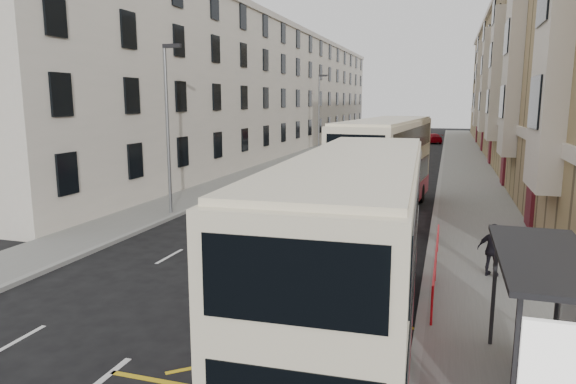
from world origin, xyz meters
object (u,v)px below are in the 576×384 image
(bus_shelter, at_px, (556,302))
(white_van, at_px, (338,150))
(car_red, at_px, (432,138))
(street_lamp_far, at_px, (319,110))
(pedestrian_mid, at_px, (573,377))
(double_decker_front, at_px, (355,254))
(car_dark, at_px, (373,133))
(car_silver, at_px, (360,138))
(double_decker_rear, at_px, (386,167))
(street_lamp_near, at_px, (168,120))
(pedestrian_far, at_px, (493,250))

(bus_shelter, distance_m, white_van, 42.15)
(white_van, relative_size, car_red, 1.25)
(street_lamp_far, relative_size, pedestrian_mid, 5.26)
(double_decker_front, bearing_deg, car_dark, 95.22)
(pedestrian_mid, relative_size, white_van, 0.27)
(double_decker_front, bearing_deg, white_van, 99.95)
(double_decker_front, xyz_separation_m, car_silver, (-9.30, 56.63, -1.57))
(car_silver, height_order, car_dark, car_dark)
(pedestrian_mid, bearing_deg, double_decker_rear, 115.19)
(double_decker_front, height_order, pedestrian_mid, double_decker_front)
(pedestrian_mid, bearing_deg, double_decker_front, 166.27)
(street_lamp_far, distance_m, double_decker_rear, 28.65)
(pedestrian_mid, relative_size, car_silver, 0.38)
(street_lamp_far, bearing_deg, double_decker_rear, -69.62)
(street_lamp_far, distance_m, car_silver, 16.16)
(pedestrian_mid, xyz_separation_m, white_van, (-12.62, 40.52, -0.14))
(white_van, distance_m, car_silver, 17.70)
(white_van, relative_size, car_dark, 1.19)
(street_lamp_near, bearing_deg, double_decker_front, -45.24)
(bus_shelter, bearing_deg, street_lamp_near, 139.86)
(double_decker_rear, relative_size, pedestrian_mid, 7.84)
(car_silver, bearing_deg, car_red, 16.20)
(street_lamp_far, bearing_deg, car_red, 60.57)
(car_dark, xyz_separation_m, car_red, (8.87, -7.92, -0.12))
(double_decker_front, relative_size, white_van, 2.01)
(bus_shelter, height_order, double_decker_front, double_decker_front)
(double_decker_rear, distance_m, car_silver, 43.19)
(street_lamp_near, height_order, street_lamp_far, same)
(street_lamp_far, relative_size, car_dark, 1.71)
(street_lamp_near, relative_size, street_lamp_far, 1.00)
(double_decker_rear, height_order, white_van, double_decker_rear)
(double_decker_rear, relative_size, pedestrian_far, 7.13)
(pedestrian_mid, distance_m, car_silver, 59.72)
(street_lamp_near, xyz_separation_m, double_decker_rear, (9.95, 3.22, -2.25))
(white_van, bearing_deg, pedestrian_far, -60.51)
(bus_shelter, xyz_separation_m, street_lamp_far, (-14.69, 42.39, 2.50))
(white_van, bearing_deg, bus_shelter, -63.26)
(pedestrian_far, relative_size, car_dark, 0.36)
(double_decker_rear, height_order, car_silver, double_decker_rear)
(pedestrian_mid, bearing_deg, white_van, 114.74)
(bus_shelter, distance_m, pedestrian_far, 7.24)
(double_decker_rear, bearing_deg, car_silver, 106.05)
(bus_shelter, distance_m, double_decker_rear, 16.32)
(street_lamp_near, relative_size, car_silver, 2.00)
(car_dark, bearing_deg, double_decker_front, -83.25)
(bus_shelter, relative_size, pedestrian_mid, 2.79)
(double_decker_front, height_order, double_decker_rear, double_decker_rear)
(street_lamp_far, relative_size, car_red, 1.80)
(double_decker_front, relative_size, car_red, 2.52)
(car_dark, bearing_deg, white_van, -89.77)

